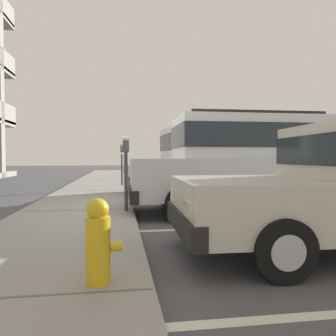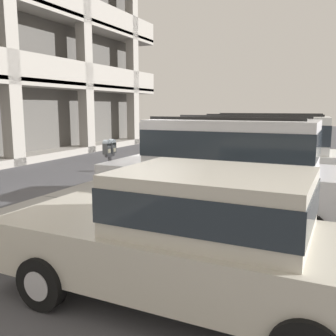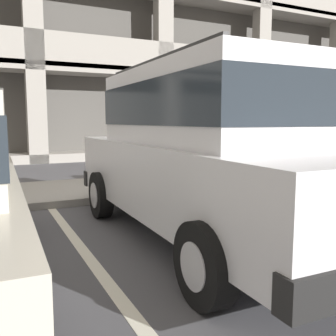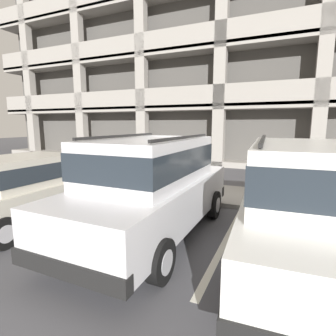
# 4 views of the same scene
# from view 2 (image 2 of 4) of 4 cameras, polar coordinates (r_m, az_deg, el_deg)

# --- Properties ---
(ground_plane) EXTENTS (80.00, 80.00, 0.10)m
(ground_plane) POSITION_cam_2_polar(r_m,az_deg,el_deg) (8.02, -5.72, -7.03)
(ground_plane) COLOR #4C4C51
(sidewalk) EXTENTS (40.00, 2.20, 0.12)m
(sidewalk) POSITION_cam_2_polar(r_m,az_deg,el_deg) (8.69, -13.25, -5.21)
(sidewalk) COLOR gray
(sidewalk) RESTS_ON ground_plane
(parking_stall_lines) EXTENTS (11.77, 4.80, 0.01)m
(parking_stall_lines) POSITION_cam_2_polar(r_m,az_deg,el_deg) (8.77, 7.07, -5.27)
(parking_stall_lines) COLOR silver
(parking_stall_lines) RESTS_ON ground_plane
(silver_suv) EXTENTS (2.07, 4.80, 2.03)m
(silver_suv) POSITION_cam_2_polar(r_m,az_deg,el_deg) (6.98, 9.45, 0.00)
(silver_suv) COLOR silver
(silver_suv) RESTS_ON ground_plane
(red_sedan) EXTENTS (1.93, 4.53, 1.54)m
(red_sedan) POSITION_cam_2_polar(r_m,az_deg,el_deg) (4.18, 4.31, -10.00)
(red_sedan) COLOR beige
(red_sedan) RESTS_ON ground_plane
(dark_hatchback) EXTENTS (2.19, 4.87, 2.03)m
(dark_hatchback) POSITION_cam_2_polar(r_m,az_deg,el_deg) (9.62, 14.32, 2.38)
(dark_hatchback) COLOR silver
(dark_hatchback) RESTS_ON ground_plane
(parking_meter_near) EXTENTS (0.35, 0.12, 1.42)m
(parking_meter_near) POSITION_cam_2_polar(r_m,az_deg,el_deg) (7.77, -8.87, 1.67)
(parking_meter_near) COLOR #47474C
(parking_meter_near) RESTS_ON sidewalk
(parking_meter_far) EXTENTS (0.15, 0.12, 1.50)m
(parking_meter_far) POSITION_cam_2_polar(r_m,az_deg,el_deg) (13.04, 5.01, 4.47)
(parking_meter_far) COLOR #47474C
(parking_meter_far) RESTS_ON sidewalk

